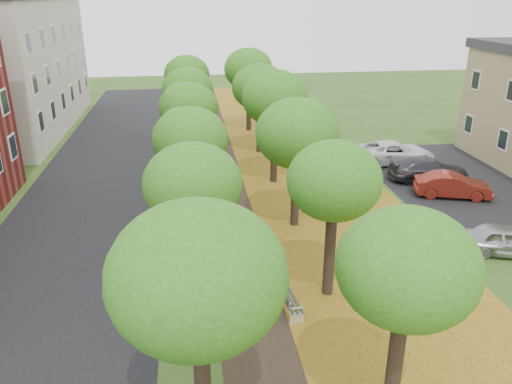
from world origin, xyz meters
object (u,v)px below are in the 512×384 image
object	(u,v)px
bench	(288,300)
car_grey	(429,170)
car_red	(453,185)
car_white	(394,152)
car_silver	(508,240)

from	to	relation	value
bench	car_grey	bearing A→B (deg)	-48.88
car_red	car_white	distance (m)	6.10
bench	car_grey	world-z (taller)	car_grey
car_silver	car_red	xyz separation A→B (m)	(0.89, 6.40, 0.01)
car_white	car_silver	bearing A→B (deg)	-178.55
bench	car_red	world-z (taller)	car_red
car_red	car_white	world-z (taller)	car_white
car_silver	car_grey	size ratio (longest dim) A/B	0.82
bench	car_grey	size ratio (longest dim) A/B	0.39
car_red	car_grey	xyz separation A→B (m)	(-0.14, 2.63, 0.02)
car_silver	car_red	bearing A→B (deg)	11.06
bench	car_silver	distance (m)	10.45
car_red	car_grey	bearing A→B (deg)	19.86
bench	car_grey	xyz separation A→B (m)	(10.83, 11.79, 0.24)
car_silver	car_grey	xyz separation A→B (m)	(0.75, 9.03, 0.02)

